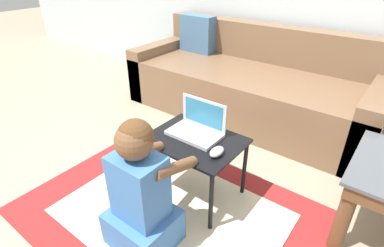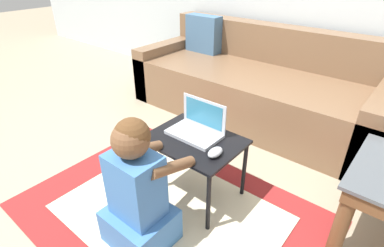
{
  "view_description": "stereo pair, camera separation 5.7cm",
  "coord_description": "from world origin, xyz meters",
  "px_view_note": "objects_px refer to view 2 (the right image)",
  "views": [
    {
      "loc": [
        0.97,
        -1.04,
        1.3
      ],
      "look_at": [
        0.06,
        0.16,
        0.46
      ],
      "focal_mm": 28.0,
      "sensor_mm": 36.0,
      "label": 1
    },
    {
      "loc": [
        1.01,
        -1.0,
        1.3
      ],
      "look_at": [
        0.06,
        0.16,
        0.46
      ],
      "focal_mm": 28.0,
      "sensor_mm": 36.0,
      "label": 2
    }
  ],
  "objects_px": {
    "couch": "(254,85)",
    "laptop_desk": "(194,147)",
    "computer_mouse": "(215,152)",
    "person_seated": "(138,193)",
    "laptop": "(196,129)"
  },
  "relations": [
    {
      "from": "laptop_desk",
      "to": "person_seated",
      "type": "height_order",
      "value": "person_seated"
    },
    {
      "from": "couch",
      "to": "laptop_desk",
      "type": "distance_m",
      "value": 1.24
    },
    {
      "from": "laptop_desk",
      "to": "laptop",
      "type": "xyz_separation_m",
      "value": [
        -0.03,
        0.05,
        0.08
      ]
    },
    {
      "from": "couch",
      "to": "laptop_desk",
      "type": "bearing_deg",
      "value": -77.12
    },
    {
      "from": "person_seated",
      "to": "laptop",
      "type": "bearing_deg",
      "value": 94.47
    },
    {
      "from": "couch",
      "to": "computer_mouse",
      "type": "xyz_separation_m",
      "value": [
        0.46,
        -1.26,
        0.15
      ]
    },
    {
      "from": "laptop_desk",
      "to": "computer_mouse",
      "type": "bearing_deg",
      "value": -16.37
    },
    {
      "from": "laptop_desk",
      "to": "person_seated",
      "type": "distance_m",
      "value": 0.44
    },
    {
      "from": "person_seated",
      "to": "laptop_desk",
      "type": "bearing_deg",
      "value": 91.59
    },
    {
      "from": "computer_mouse",
      "to": "laptop_desk",
      "type": "bearing_deg",
      "value": 163.63
    },
    {
      "from": "laptop",
      "to": "person_seated",
      "type": "relative_size",
      "value": 0.42
    },
    {
      "from": "laptop_desk",
      "to": "person_seated",
      "type": "relative_size",
      "value": 0.73
    },
    {
      "from": "laptop_desk",
      "to": "laptop",
      "type": "bearing_deg",
      "value": 116.91
    },
    {
      "from": "laptop_desk",
      "to": "couch",
      "type": "bearing_deg",
      "value": 102.88
    },
    {
      "from": "couch",
      "to": "laptop_desk",
      "type": "relative_size",
      "value": 4.15
    }
  ]
}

